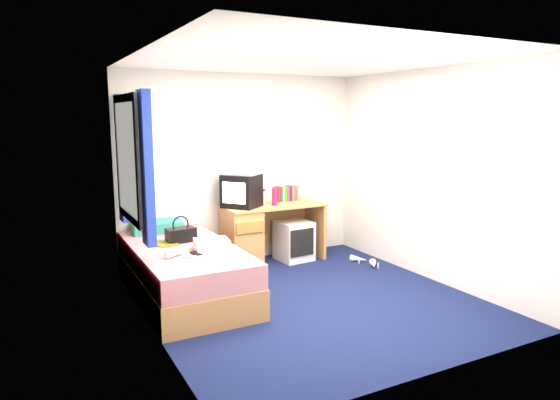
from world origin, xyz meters
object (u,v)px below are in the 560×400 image
desk (253,233)px  water_bottle (174,253)px  crt_tv (241,191)px  remote_control (196,254)px  pillow (157,227)px  picture_frame (295,194)px  pink_water_bottle (275,197)px  towel (212,245)px  magazine (165,243)px  vcr (241,171)px  aerosol_can (264,197)px  white_heels (366,262)px  colour_swatch_fan (195,257)px  storage_cube (294,241)px  bed (184,272)px  handbag (181,234)px

desk → water_bottle: 1.71m
crt_tv → remote_control: 1.52m
pillow → picture_frame: picture_frame is taller
pink_water_bottle → towel: bearing=-141.6°
picture_frame → pink_water_bottle: 0.52m
magazine → vcr: bearing=26.6°
crt_tv → remote_control: (-0.96, -1.11, -0.40)m
desk → crt_tv: (-0.16, 0.00, 0.55)m
desk → vcr: vcr is taller
aerosol_can → white_heels: 1.54m
aerosol_can → remote_control: (-1.31, -1.20, -0.28)m
water_bottle → colour_swatch_fan: 0.21m
white_heels → picture_frame: bearing=120.6°
storage_cube → picture_frame: 0.65m
water_bottle → remote_control: bearing=-11.4°
pink_water_bottle → aerosol_can: pink_water_bottle is taller
desk → magazine: size_ratio=4.64×
pillow → vcr: bearing=-2.5°
storage_cube → remote_control: 1.97m
colour_swatch_fan → white_heels: 2.50m
storage_cube → magazine: (-1.82, -0.47, 0.29)m
water_bottle → bed: bearing=59.4°
aerosol_can → magazine: size_ratio=0.60×
desk → handbag: 1.24m
pillow → remote_control: size_ratio=3.48×
desk → towel: size_ratio=3.92×
pink_water_bottle → remote_control: (-1.38, -1.03, -0.31)m
white_heels → remote_control: bearing=-170.5°
pillow → storage_cube: pillow is taller
storage_cube → colour_swatch_fan: (-1.70, -1.10, 0.29)m
aerosol_can → magazine: bearing=-156.2°
aerosol_can → magazine: 1.63m
pillow → picture_frame: (1.91, 0.14, 0.22)m
crt_tv → aerosol_can: bearing=66.9°
crt_tv → picture_frame: crt_tv is taller
desk → handbag: (-1.10, -0.54, 0.22)m
handbag → towel: bearing=-76.2°
bed → handbag: (0.03, 0.20, 0.36)m
picture_frame → magazine: picture_frame is taller
desk → magazine: bearing=-156.4°
magazine → handbag: bearing=4.3°
pillow → pink_water_bottle: bearing=-4.9°
aerosol_can → bed: bearing=-148.0°
crt_tv → remote_control: crt_tv is taller
vcr → white_heels: (1.40, -0.72, -1.16)m
remote_control → white_heels: 2.45m
picture_frame → colour_swatch_fan: picture_frame is taller
storage_cube → colour_swatch_fan: colour_swatch_fan is taller
pink_water_bottle → towel: 1.54m
bed → pink_water_bottle: (1.39, 0.66, 0.59)m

